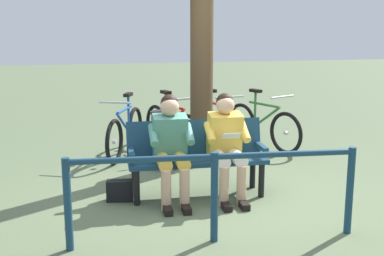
% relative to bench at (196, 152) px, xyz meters
% --- Properties ---
extents(ground_plane, '(40.00, 40.00, 0.00)m').
position_rel_bench_xyz_m(ground_plane, '(-0.21, 0.20, -0.51)').
color(ground_plane, '#566647').
extents(bench, '(1.62, 0.53, 0.87)m').
position_rel_bench_xyz_m(bench, '(0.00, 0.00, 0.00)').
color(bench, navy).
rests_on(bench, ground).
extents(person_reading, '(0.50, 0.77, 1.20)m').
position_rel_bench_xyz_m(person_reading, '(-0.31, 0.18, 0.16)').
color(person_reading, gold).
rests_on(person_reading, ground).
extents(person_companion, '(0.50, 0.77, 1.20)m').
position_rel_bench_xyz_m(person_companion, '(0.32, 0.15, 0.16)').
color(person_companion, '#4C8C7A').
rests_on(person_companion, ground).
extents(handbag, '(0.32, 0.19, 0.24)m').
position_rel_bench_xyz_m(handbag, '(0.90, 0.05, -0.39)').
color(handbag, black).
rests_on(handbag, ground).
extents(tree_trunk, '(0.32, 0.32, 3.67)m').
position_rel_bench_xyz_m(tree_trunk, '(-0.38, -1.31, 1.33)').
color(tree_trunk, '#4C3823').
rests_on(tree_trunk, ground).
extents(litter_bin, '(0.35, 0.35, 0.82)m').
position_rel_bench_xyz_m(litter_bin, '(0.22, -1.06, -0.10)').
color(litter_bin, slate).
rests_on(litter_bin, ground).
extents(bicycle_blue, '(0.75, 1.56, 0.94)m').
position_rel_bench_xyz_m(bicycle_blue, '(-1.55, -1.95, -0.15)').
color(bicycle_blue, black).
rests_on(bicycle_blue, ground).
extents(bicycle_red, '(0.56, 1.65, 0.94)m').
position_rel_bench_xyz_m(bicycle_red, '(-0.82, -2.13, -0.15)').
color(bicycle_red, black).
rests_on(bicycle_red, ground).
extents(bicycle_black, '(0.69, 1.60, 0.94)m').
position_rel_bench_xyz_m(bicycle_black, '(-0.09, -2.09, -0.15)').
color(bicycle_black, black).
rests_on(bicycle_black, ground).
extents(bicycle_silver, '(0.74, 1.57, 0.94)m').
position_rel_bench_xyz_m(bicycle_silver, '(0.66, -1.94, -0.15)').
color(bicycle_silver, black).
rests_on(bicycle_silver, ground).
extents(railing_fence, '(2.67, 0.27, 0.85)m').
position_rel_bench_xyz_m(railing_fence, '(0.13, 1.32, 0.07)').
color(railing_fence, navy).
rests_on(railing_fence, ground).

